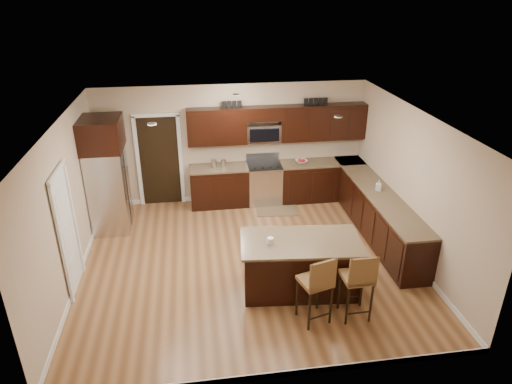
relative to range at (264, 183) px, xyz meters
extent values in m
plane|color=brown|center=(-0.68, -2.45, -0.47)|extent=(6.00, 6.00, 0.00)
plane|color=silver|center=(-0.68, -2.45, 2.23)|extent=(6.00, 6.00, 0.00)
plane|color=tan|center=(-0.68, 0.30, 0.88)|extent=(6.00, 0.00, 6.00)
plane|color=tan|center=(-3.68, -2.45, 0.88)|extent=(0.00, 5.50, 5.50)
plane|color=tan|center=(2.32, -2.45, 0.88)|extent=(0.00, 5.50, 5.50)
cube|color=black|center=(-1.03, 0.00, -0.03)|extent=(1.30, 0.60, 0.88)
cube|color=black|center=(1.35, 0.00, -0.03)|extent=(1.94, 0.60, 0.88)
cube|color=black|center=(2.02, -1.98, -0.03)|extent=(0.60, 3.35, 0.88)
cube|color=brown|center=(-1.03, 0.00, 0.43)|extent=(1.30, 0.63, 0.04)
cube|color=brown|center=(1.35, 0.00, 0.43)|extent=(1.94, 0.63, 0.04)
cube|color=brown|center=(2.02, -1.98, 0.43)|extent=(0.63, 3.35, 0.04)
cube|color=black|center=(-1.03, 0.13, 1.35)|extent=(1.30, 0.33, 0.80)
cube|color=black|center=(1.35, 0.13, 1.35)|extent=(1.94, 0.33, 0.80)
cube|color=black|center=(0.00, 0.13, 1.60)|extent=(0.76, 0.33, 0.30)
cube|color=silver|center=(0.00, 0.00, -0.02)|extent=(0.76, 0.64, 0.90)
cube|color=black|center=(0.00, 0.00, 0.44)|extent=(0.76, 0.60, 0.03)
cube|color=black|center=(0.00, -0.30, -0.02)|extent=(0.65, 0.01, 0.45)
cube|color=silver|center=(0.00, 0.27, 0.55)|extent=(0.76, 0.05, 0.18)
cube|color=silver|center=(0.00, 0.15, 1.15)|extent=(0.76, 0.31, 0.40)
cube|color=black|center=(-2.33, 0.28, 0.56)|extent=(0.85, 0.03, 2.06)
cube|color=white|center=(-3.66, -2.75, 0.55)|extent=(0.03, 0.80, 2.04)
cube|color=black|center=(0.05, -3.37, -0.03)|extent=(1.91, 1.09, 0.88)
cube|color=brown|center=(0.05, -3.37, 0.43)|extent=(2.02, 1.20, 0.04)
cube|color=black|center=(0.05, -3.37, -0.43)|extent=(1.82, 1.00, 0.09)
cube|color=brown|center=(0.09, -4.15, 0.22)|extent=(0.53, 0.53, 0.06)
cube|color=brown|center=(0.14, -4.33, 0.45)|extent=(0.42, 0.16, 0.46)
cylinder|color=black|center=(-0.10, -4.33, -0.14)|extent=(0.04, 0.04, 0.67)
cylinder|color=black|center=(0.27, -4.33, -0.14)|extent=(0.04, 0.04, 0.67)
cylinder|color=black|center=(-0.10, -3.96, -0.14)|extent=(0.04, 0.04, 0.67)
cylinder|color=black|center=(0.27, -3.96, -0.14)|extent=(0.04, 0.04, 0.67)
cube|color=brown|center=(0.73, -4.15, 0.23)|extent=(0.44, 0.44, 0.06)
cube|color=brown|center=(0.73, -4.34, 0.45)|extent=(0.43, 0.05, 0.46)
cylinder|color=black|center=(0.54, -4.33, -0.14)|extent=(0.04, 0.04, 0.67)
cylinder|color=black|center=(0.91, -4.33, -0.14)|extent=(0.04, 0.04, 0.67)
cylinder|color=black|center=(0.54, -3.96, -0.14)|extent=(0.04, 0.04, 0.67)
cylinder|color=black|center=(0.91, -3.96, -0.14)|extent=(0.04, 0.04, 0.67)
cube|color=silver|center=(-3.30, -0.77, 0.39)|extent=(0.72, 0.86, 1.73)
cube|color=black|center=(-2.94, -0.77, 0.39)|extent=(0.01, 0.02, 1.64)
cylinder|color=silver|center=(-2.91, -0.85, 0.48)|extent=(0.02, 0.02, 0.77)
cylinder|color=silver|center=(-2.91, -0.69, 0.48)|extent=(0.02, 0.02, 0.77)
cube|color=black|center=(-3.30, -0.77, 1.57)|extent=(0.78, 0.92, 0.62)
cube|color=brown|center=(0.22, -0.49, -0.47)|extent=(0.99, 0.71, 0.01)
imported|color=silver|center=(0.86, 0.00, 0.48)|extent=(0.31, 0.31, 0.07)
imported|color=#B2B2B2|center=(2.02, -1.69, 0.55)|extent=(0.12, 0.12, 0.21)
cylinder|color=silver|center=(-1.13, 0.00, 0.54)|extent=(0.12, 0.12, 0.19)
cylinder|color=silver|center=(-0.92, 0.00, 0.54)|extent=(0.11, 0.11, 0.18)
cylinder|color=white|center=(-0.45, -3.37, 0.50)|extent=(0.10, 0.10, 0.10)
camera|label=1|loc=(-1.57, -9.48, 4.24)|focal=32.00mm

